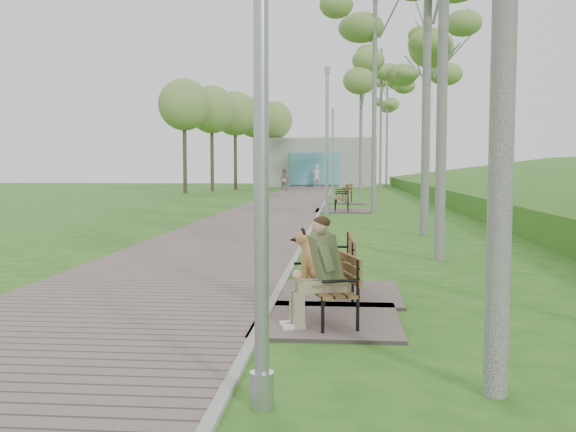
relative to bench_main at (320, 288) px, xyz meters
name	(u,v)px	position (x,y,z in m)	size (l,w,h in m)	color
walkway	(276,209)	(-2.36, 18.03, -0.35)	(3.50, 67.00, 0.04)	#72615D
kerb	(321,209)	(-0.61, 18.03, -0.35)	(0.10, 67.00, 0.05)	#999993
building_north	(316,163)	(-2.11, 47.50, 1.62)	(10.00, 5.20, 4.00)	#9E9E99
bench_main	(320,288)	(0.00, 0.00, 0.00)	(1.55, 1.73, 1.36)	#72615D
bench_second	(337,282)	(0.17, 1.50, -0.20)	(1.57, 1.75, 0.97)	#72615D
bench_third	(342,205)	(0.19, 17.27, -0.14)	(2.01, 2.24, 1.24)	#72615D
bench_far	(344,199)	(0.29, 22.60, -0.17)	(1.81, 2.01, 1.11)	#72615D
lamp_post_near	(261,109)	(-0.31, -2.49, 1.70)	(0.17, 0.17, 4.43)	#9A9DA2
lamp_post_second	(327,146)	(-0.33, 15.50, 2.01)	(0.20, 0.20, 5.11)	#9A9DA2
lamp_post_third	(333,157)	(-0.32, 26.26, 1.79)	(0.18, 0.18, 4.63)	#9A9DA2
pedestrian_near	(316,176)	(-1.89, 44.16, 0.53)	(0.66, 0.43, 1.80)	silver
pedestrian_far	(284,179)	(-3.81, 37.05, 0.42)	(0.77, 0.60, 1.58)	gray
birch_mid_b	(428,5)	(3.30, 17.56, 7.23)	(2.53, 2.53, 9.68)	silver
birch_far_b	(361,86)	(1.17, 28.44, 5.66)	(2.58, 2.58, 7.68)	silver
birch_far_c	(429,50)	(4.58, 26.93, 7.25)	(2.90, 2.90, 9.72)	silver
birch_distant_a	(381,75)	(2.62, 34.98, 7.14)	(2.78, 2.78, 9.56)	silver
birch_distant_b	(387,95)	(3.73, 45.74, 7.05)	(2.38, 2.38, 9.46)	silver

